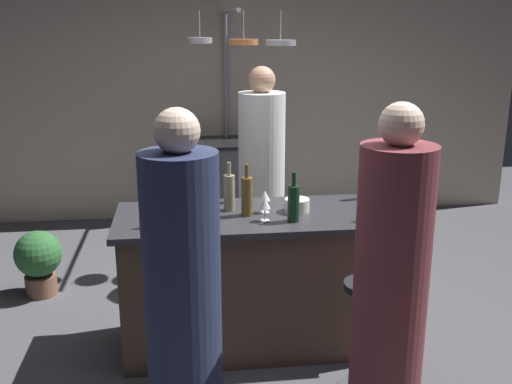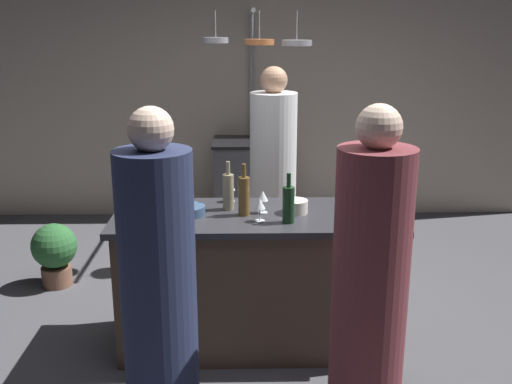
% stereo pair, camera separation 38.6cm
% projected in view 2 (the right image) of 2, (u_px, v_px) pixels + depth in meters
% --- Properties ---
extents(ground_plane, '(9.00, 9.00, 0.00)m').
position_uv_depth(ground_plane, '(256.00, 341.00, 4.00)').
color(ground_plane, '#4C4C51').
extents(back_wall, '(6.40, 0.16, 2.60)m').
position_uv_depth(back_wall, '(251.00, 96.00, 6.38)').
color(back_wall, '#BCAD99').
rests_on(back_wall, ground_plane).
extents(kitchen_island, '(1.80, 0.72, 0.90)m').
position_uv_depth(kitchen_island, '(256.00, 279.00, 3.88)').
color(kitchen_island, brown).
rests_on(kitchen_island, ground_plane).
extents(stove_range, '(0.80, 0.64, 0.89)m').
position_uv_depth(stove_range, '(252.00, 182.00, 6.23)').
color(stove_range, '#47474C').
rests_on(stove_range, ground_plane).
extents(chef, '(0.37, 0.37, 1.74)m').
position_uv_depth(chef, '(273.00, 185.00, 4.76)').
color(chef, white).
rests_on(chef, ground_plane).
extents(bar_stool_left, '(0.28, 0.28, 0.68)m').
position_uv_depth(bar_stool_left, '(163.00, 339.00, 3.29)').
color(bar_stool_left, '#4C4C51').
rests_on(bar_stool_left, ground_plane).
extents(guest_left, '(0.36, 0.36, 1.71)m').
position_uv_depth(guest_left, '(159.00, 298.00, 2.84)').
color(guest_left, '#262D4C').
rests_on(guest_left, ground_plane).
extents(bar_stool_right, '(0.28, 0.28, 0.68)m').
position_uv_depth(bar_stool_right, '(353.00, 338.00, 3.31)').
color(bar_stool_right, '#4C4C51').
rests_on(bar_stool_right, ground_plane).
extents(guest_right, '(0.36, 0.36, 1.72)m').
position_uv_depth(guest_right, '(369.00, 297.00, 2.85)').
color(guest_right, brown).
rests_on(guest_right, ground_plane).
extents(overhead_pot_rack, '(0.87, 1.51, 2.17)m').
position_uv_depth(overhead_pot_rack, '(257.00, 66.00, 5.34)').
color(overhead_pot_rack, gray).
rests_on(overhead_pot_rack, ground_plane).
extents(potted_plant, '(0.36, 0.36, 0.52)m').
position_uv_depth(potted_plant, '(55.00, 251.00, 4.78)').
color(potted_plant, brown).
rests_on(potted_plant, ground_plane).
extents(pepper_mill, '(0.05, 0.05, 0.21)m').
position_uv_depth(pepper_mill, '(368.00, 187.00, 3.97)').
color(pepper_mill, '#382319').
rests_on(pepper_mill, kitchen_island).
extents(wine_bottle_red, '(0.07, 0.07, 0.31)m').
position_uv_depth(wine_bottle_red, '(288.00, 204.00, 3.56)').
color(wine_bottle_red, '#143319').
rests_on(wine_bottle_red, kitchen_island).
extents(wine_bottle_green, '(0.07, 0.07, 0.30)m').
position_uv_depth(wine_bottle_green, '(382.00, 205.00, 3.55)').
color(wine_bottle_green, '#193D23').
rests_on(wine_bottle_green, kitchen_island).
extents(wine_bottle_white, '(0.07, 0.07, 0.32)m').
position_uv_depth(wine_bottle_white, '(228.00, 191.00, 3.81)').
color(wine_bottle_white, gray).
rests_on(wine_bottle_white, kitchen_island).
extents(wine_bottle_amber, '(0.07, 0.07, 0.33)m').
position_uv_depth(wine_bottle_amber, '(244.00, 195.00, 3.70)').
color(wine_bottle_amber, brown).
rests_on(wine_bottle_amber, kitchen_island).
extents(wine_bottle_rose, '(0.07, 0.07, 0.32)m').
position_uv_depth(wine_bottle_rose, '(165.00, 203.00, 3.55)').
color(wine_bottle_rose, '#B78C8E').
rests_on(wine_bottle_rose, kitchen_island).
extents(wine_glass_by_chef, '(0.07, 0.07, 0.15)m').
position_uv_depth(wine_glass_by_chef, '(230.00, 187.00, 3.98)').
color(wine_glass_by_chef, silver).
rests_on(wine_glass_by_chef, kitchen_island).
extents(wine_glass_near_right_guest, '(0.07, 0.07, 0.15)m').
position_uv_depth(wine_glass_near_right_guest, '(263.00, 197.00, 3.74)').
color(wine_glass_near_right_guest, silver).
rests_on(wine_glass_near_right_guest, kitchen_island).
extents(wine_glass_near_left_guest, '(0.07, 0.07, 0.15)m').
position_uv_depth(wine_glass_near_left_guest, '(260.00, 205.00, 3.58)').
color(wine_glass_near_left_guest, silver).
rests_on(wine_glass_near_left_guest, kitchen_island).
extents(mixing_bowl_blue, '(0.21, 0.21, 0.06)m').
position_uv_depth(mixing_bowl_blue, '(188.00, 210.00, 3.73)').
color(mixing_bowl_blue, '#334C6B').
rests_on(mixing_bowl_blue, kitchen_island).
extents(mixing_bowl_ceramic, '(0.16, 0.16, 0.08)m').
position_uv_depth(mixing_bowl_ceramic, '(295.00, 207.00, 3.76)').
color(mixing_bowl_ceramic, silver).
rests_on(mixing_bowl_ceramic, kitchen_island).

